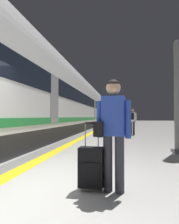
{
  "coord_description": "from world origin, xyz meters",
  "views": [
    {
      "loc": [
        1.51,
        -3.37,
        1.15
      ],
      "look_at": [
        0.09,
        5.06,
        1.37
      ],
      "focal_mm": 31.02,
      "sensor_mm": 36.0,
      "label": 1
    }
  ],
  "objects_px": {
    "passenger_mid": "(124,119)",
    "rolling_suitcase_foreground": "(91,167)",
    "high_speed_train": "(61,98)",
    "traveller_foreground": "(112,126)",
    "passenger_near": "(132,119)",
    "duffel_bag_mid": "(121,127)",
    "suitcase_near": "(127,130)"
  },
  "relations": [
    {
      "from": "traveller_foreground",
      "to": "rolling_suitcase_foreground",
      "type": "relative_size",
      "value": 1.63
    },
    {
      "from": "traveller_foreground",
      "to": "passenger_mid",
      "type": "xyz_separation_m",
      "value": [
        0.41,
        17.32,
        -0.07
      ]
    },
    {
      "from": "rolling_suitcase_foreground",
      "to": "passenger_near",
      "type": "xyz_separation_m",
      "value": [
        1.13,
        9.59,
        0.66
      ]
    },
    {
      "from": "traveller_foreground",
      "to": "duffel_bag_mid",
      "type": "xyz_separation_m",
      "value": [
        0.09,
        16.98,
        -0.85
      ]
    },
    {
      "from": "suitcase_near",
      "to": "passenger_mid",
      "type": "relative_size",
      "value": 0.35
    },
    {
      "from": "rolling_suitcase_foreground",
      "to": "high_speed_train",
      "type": "bearing_deg",
      "value": 110.18
    },
    {
      "from": "rolling_suitcase_foreground",
      "to": "passenger_near",
      "type": "distance_m",
      "value": 9.68
    },
    {
      "from": "passenger_near",
      "to": "duffel_bag_mid",
      "type": "height_order",
      "value": "passenger_near"
    },
    {
      "from": "traveller_foreground",
      "to": "duffel_bag_mid",
      "type": "bearing_deg",
      "value": 89.69
    },
    {
      "from": "passenger_near",
      "to": "rolling_suitcase_foreground",
      "type": "bearing_deg",
      "value": -96.69
    },
    {
      "from": "high_speed_train",
      "to": "passenger_near",
      "type": "height_order",
      "value": "high_speed_train"
    },
    {
      "from": "high_speed_train",
      "to": "traveller_foreground",
      "type": "height_order",
      "value": "high_speed_train"
    },
    {
      "from": "passenger_mid",
      "to": "duffel_bag_mid",
      "type": "relative_size",
      "value": 3.63
    },
    {
      "from": "traveller_foreground",
      "to": "passenger_near",
      "type": "height_order",
      "value": "passenger_near"
    },
    {
      "from": "passenger_mid",
      "to": "rolling_suitcase_foreground",
      "type": "bearing_deg",
      "value": -92.46
    },
    {
      "from": "passenger_near",
      "to": "suitcase_near",
      "type": "bearing_deg",
      "value": -153.81
    },
    {
      "from": "traveller_foreground",
      "to": "passenger_mid",
      "type": "bearing_deg",
      "value": 88.64
    },
    {
      "from": "rolling_suitcase_foreground",
      "to": "duffel_bag_mid",
      "type": "xyz_separation_m",
      "value": [
        0.42,
        17.0,
        -0.21
      ]
    },
    {
      "from": "rolling_suitcase_foreground",
      "to": "duffel_bag_mid",
      "type": "relative_size",
      "value": 2.42
    },
    {
      "from": "traveller_foreground",
      "to": "suitcase_near",
      "type": "xyz_separation_m",
      "value": [
        0.48,
        9.43,
        -0.69
      ]
    },
    {
      "from": "rolling_suitcase_foreground",
      "to": "passenger_near",
      "type": "relative_size",
      "value": 0.61
    },
    {
      "from": "rolling_suitcase_foreground",
      "to": "passenger_mid",
      "type": "xyz_separation_m",
      "value": [
        0.74,
        17.33,
        0.56
      ]
    },
    {
      "from": "high_speed_train",
      "to": "passenger_mid",
      "type": "xyz_separation_m",
      "value": [
        4.54,
        7.0,
        -1.58
      ]
    },
    {
      "from": "high_speed_train",
      "to": "suitcase_near",
      "type": "height_order",
      "value": "high_speed_train"
    },
    {
      "from": "passenger_near",
      "to": "high_speed_train",
      "type": "bearing_deg",
      "value": 171.47
    },
    {
      "from": "suitcase_near",
      "to": "passenger_mid",
      "type": "xyz_separation_m",
      "value": [
        -0.07,
        7.89,
        0.62
      ]
    },
    {
      "from": "traveller_foreground",
      "to": "passenger_near",
      "type": "bearing_deg",
      "value": 85.27
    },
    {
      "from": "passenger_mid",
      "to": "duffel_bag_mid",
      "type": "bearing_deg",
      "value": -133.56
    },
    {
      "from": "traveller_foreground",
      "to": "duffel_bag_mid",
      "type": "relative_size",
      "value": 3.93
    },
    {
      "from": "high_speed_train",
      "to": "passenger_mid",
      "type": "relative_size",
      "value": 22.51
    },
    {
      "from": "passenger_near",
      "to": "passenger_mid",
      "type": "bearing_deg",
      "value": 92.82
    },
    {
      "from": "passenger_mid",
      "to": "high_speed_train",
      "type": "bearing_deg",
      "value": -122.97
    }
  ]
}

